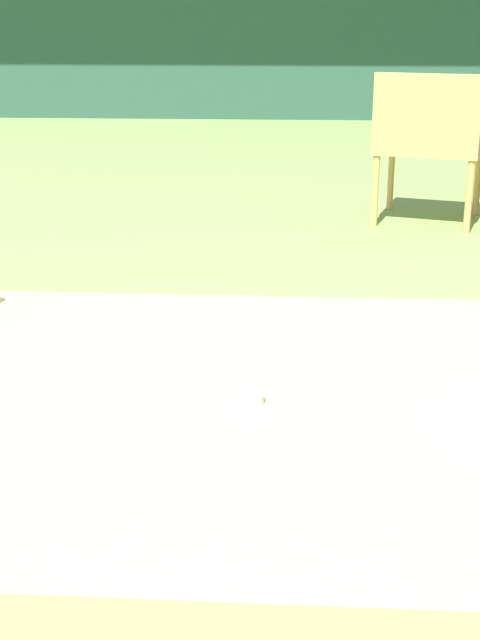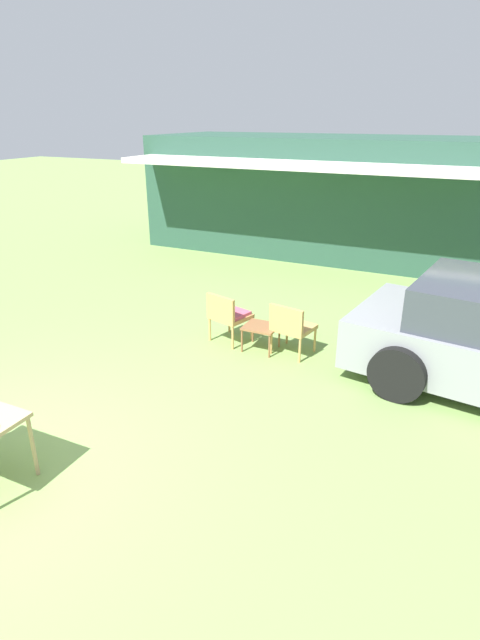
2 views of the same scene
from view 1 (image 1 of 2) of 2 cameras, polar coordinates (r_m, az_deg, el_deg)
The scene contains 3 objects.
wicker_chair_cushioned at distance 4.85m, azimuth 12.05°, elevation 11.43°, with size 0.66×0.63×0.79m.
patio_table at distance 0.98m, azimuth -0.36°, elevation -8.44°, with size 1.00×0.69×0.70m.
loose_bottle_cap at distance 0.93m, azimuth 0.67°, elevation -5.03°, with size 0.03×0.03×0.01m.
Camera 1 is at (0.06, -0.86, 1.09)m, focal length 50.00 mm.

